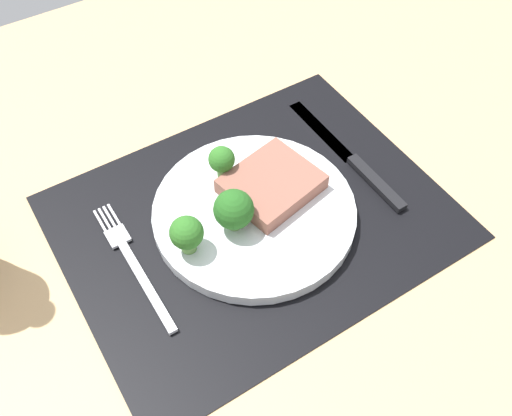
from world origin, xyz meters
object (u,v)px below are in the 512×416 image
at_px(fork, 133,263).
at_px(knife, 354,161).
at_px(plate, 254,212).
at_px(steak, 272,184).

height_order(fork, knife, knife).
xyz_separation_m(plate, knife, (0.16, 0.01, -0.00)).
xyz_separation_m(steak, fork, (-0.18, 0.00, -0.02)).
bearing_deg(plate, knife, 1.96).
relative_size(steak, fork, 0.54).
relative_size(plate, knife, 1.05).
height_order(steak, knife, steak).
distance_m(fork, knife, 0.31).
height_order(plate, steak, steak).
bearing_deg(knife, steak, 178.42).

